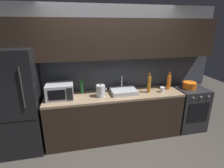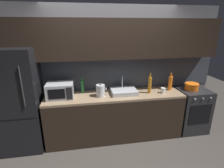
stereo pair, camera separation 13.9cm
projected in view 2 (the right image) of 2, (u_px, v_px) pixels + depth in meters
The scene contains 12 objects.
back_wall at pixel (112, 57), 3.36m from camera, with size 4.31×0.44×2.50m.
counter_run at pixel (115, 116), 3.43m from camera, with size 2.57×0.60×0.90m.
refrigerator at pixel (20, 101), 3.02m from camera, with size 0.68×0.69×1.80m.
oven_range at pixel (191, 109), 3.69m from camera, with size 0.60×0.62×0.90m.
microwave at pixel (60, 91), 3.10m from camera, with size 0.46×0.35×0.27m.
sink_basin at pixel (124, 91), 3.33m from camera, with size 0.48×0.38×0.30m.
kettle at pixel (100, 91), 3.17m from camera, with size 0.20×0.16×0.24m.
wine_bottle_green at pixel (82, 86), 3.35m from camera, with size 0.06×0.06×0.31m.
wine_bottle_orange at pixel (170, 83), 3.49m from camera, with size 0.08×0.08×0.35m.
wine_bottle_amber at pixel (150, 85), 3.31m from camera, with size 0.07×0.07×0.38m.
mug_white at pixel (163, 90), 3.35m from camera, with size 0.08×0.08×0.10m, color silver.
cooking_pot at pixel (192, 86), 3.52m from camera, with size 0.26×0.26×0.13m.
Camera 2 is at (-0.58, -2.10, 2.12)m, focal length 28.16 mm.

